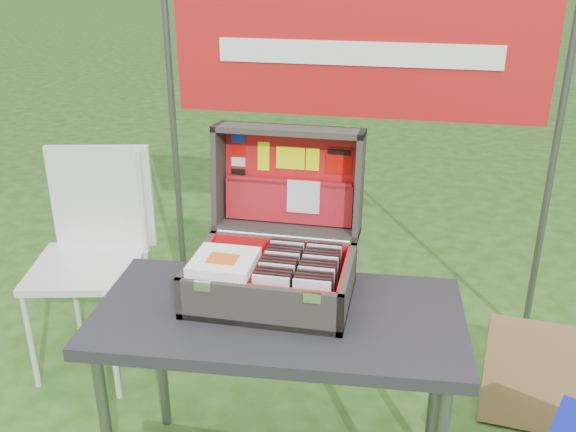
% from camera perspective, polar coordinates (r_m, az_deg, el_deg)
% --- Properties ---
extents(table, '(1.15, 0.63, 0.70)m').
position_cam_1_polar(table, '(2.17, -0.80, -16.32)').
color(table, black).
rests_on(table, ground).
extents(table_top, '(1.15, 0.63, 0.04)m').
position_cam_1_polar(table_top, '(1.98, -0.85, -8.92)').
color(table_top, black).
rests_on(table_top, ground).
extents(table_leg_bl, '(0.04, 0.04, 0.66)m').
position_cam_1_polar(table_leg_bl, '(2.48, -11.25, -11.74)').
color(table_leg_bl, '#59595B').
rests_on(table_leg_bl, ground).
extents(table_leg_br, '(0.04, 0.04, 0.66)m').
position_cam_1_polar(table_leg_br, '(2.33, 12.94, -14.52)').
color(table_leg_br, '#59595B').
rests_on(table_leg_br, ground).
extents(suitcase, '(0.50, 0.51, 0.48)m').
position_cam_1_polar(suitcase, '(1.97, -1.19, -0.46)').
color(suitcase, '#4C463D').
rests_on(suitcase, table).
extents(suitcase_base_bottom, '(0.50, 0.35, 0.02)m').
position_cam_1_polar(suitcase_base_bottom, '(2.03, -1.52, -7.08)').
color(suitcase_base_bottom, '#4C463D').
rests_on(suitcase_base_bottom, table_top).
extents(suitcase_base_wall_front, '(0.50, 0.02, 0.13)m').
position_cam_1_polar(suitcase_base_wall_front, '(1.86, -2.71, -8.11)').
color(suitcase_base_wall_front, '#4C463D').
rests_on(suitcase_base_wall_front, table_top).
extents(suitcase_base_wall_back, '(0.50, 0.02, 0.13)m').
position_cam_1_polar(suitcase_base_wall_back, '(2.14, -0.52, -3.57)').
color(suitcase_base_wall_back, '#4C463D').
rests_on(suitcase_base_wall_back, table_top).
extents(suitcase_base_wall_left, '(0.02, 0.35, 0.13)m').
position_cam_1_polar(suitcase_base_wall_left, '(2.06, -8.02, -4.98)').
color(suitcase_base_wall_left, '#4C463D').
rests_on(suitcase_base_wall_left, table_top).
extents(suitcase_base_wall_right, '(0.02, 0.35, 0.13)m').
position_cam_1_polar(suitcase_base_wall_right, '(1.96, 5.29, -6.33)').
color(suitcase_base_wall_right, '#4C463D').
rests_on(suitcase_base_wall_right, table_top).
extents(suitcase_liner_floor, '(0.46, 0.31, 0.01)m').
position_cam_1_polar(suitcase_liner_floor, '(2.02, -1.52, -6.77)').
color(suitcase_liner_floor, red).
rests_on(suitcase_liner_floor, suitcase_base_bottom).
extents(suitcase_latch_left, '(0.05, 0.01, 0.03)m').
position_cam_1_polar(suitcase_latch_left, '(1.86, -7.60, -6.20)').
color(suitcase_latch_left, silver).
rests_on(suitcase_latch_left, suitcase_base_wall_front).
extents(suitcase_latch_right, '(0.05, 0.01, 0.03)m').
position_cam_1_polar(suitcase_latch_right, '(1.79, 2.16, -7.26)').
color(suitcase_latch_right, silver).
rests_on(suitcase_latch_right, suitcase_base_wall_front).
extents(suitcase_hinge, '(0.45, 0.02, 0.02)m').
position_cam_1_polar(suitcase_hinge, '(2.12, -0.47, -1.86)').
color(suitcase_hinge, silver).
rests_on(suitcase_hinge, suitcase_base_wall_back).
extents(suitcase_lid_back, '(0.50, 0.05, 0.35)m').
position_cam_1_polar(suitcase_lid_back, '(2.19, 0.28, 3.56)').
color(suitcase_lid_back, '#4C463D').
rests_on(suitcase_lid_back, suitcase_base_wall_back).
extents(suitcase_lid_rim_far, '(0.50, 0.13, 0.03)m').
position_cam_1_polar(suitcase_lid_rim_far, '(2.10, 0.07, 7.63)').
color(suitcase_lid_rim_far, '#4C463D').
rests_on(suitcase_lid_rim_far, suitcase_lid_back).
extents(suitcase_lid_rim_near, '(0.50, 0.13, 0.03)m').
position_cam_1_polar(suitcase_lid_rim_near, '(2.18, -0.11, -1.06)').
color(suitcase_lid_rim_near, '#4C463D').
rests_on(suitcase_lid_rim_near, suitcase_lid_back).
extents(suitcase_lid_rim_left, '(0.02, 0.17, 0.37)m').
position_cam_1_polar(suitcase_lid_rim_left, '(2.19, -6.14, 3.61)').
color(suitcase_lid_rim_left, '#4C463D').
rests_on(suitcase_lid_rim_left, suitcase_lid_back).
extents(suitcase_lid_rim_right, '(0.02, 0.17, 0.37)m').
position_cam_1_polar(suitcase_lid_rim_right, '(2.10, 6.36, 2.74)').
color(suitcase_lid_rim_right, '#4C463D').
rests_on(suitcase_lid_rim_right, suitcase_lid_back).
extents(suitcase_lid_liner, '(0.45, 0.04, 0.31)m').
position_cam_1_polar(suitcase_lid_liner, '(2.18, 0.21, 3.48)').
color(suitcase_lid_liner, red).
rests_on(suitcase_lid_liner, suitcase_lid_back).
extents(suitcase_liner_wall_front, '(0.46, 0.01, 0.11)m').
position_cam_1_polar(suitcase_liner_wall_front, '(1.86, -2.62, -7.65)').
color(suitcase_liner_wall_front, red).
rests_on(suitcase_liner_wall_front, suitcase_base_bottom).
extents(suitcase_liner_wall_back, '(0.46, 0.01, 0.11)m').
position_cam_1_polar(suitcase_liner_wall_back, '(2.13, -0.60, -3.49)').
color(suitcase_liner_wall_back, red).
rests_on(suitcase_liner_wall_back, suitcase_base_bottom).
extents(suitcase_liner_wall_left, '(0.01, 0.31, 0.11)m').
position_cam_1_polar(suitcase_liner_wall_left, '(2.05, -7.70, -4.78)').
color(suitcase_liner_wall_left, red).
rests_on(suitcase_liner_wall_left, suitcase_base_bottom).
extents(suitcase_liner_wall_right, '(0.01, 0.31, 0.11)m').
position_cam_1_polar(suitcase_liner_wall_right, '(1.96, 4.93, -6.05)').
color(suitcase_liner_wall_right, red).
rests_on(suitcase_liner_wall_right, suitcase_base_bottom).
extents(suitcase_lid_pocket, '(0.44, 0.05, 0.14)m').
position_cam_1_polar(suitcase_lid_pocket, '(2.18, 0.07, 1.28)').
color(suitcase_lid_pocket, maroon).
rests_on(suitcase_lid_pocket, suitcase_lid_liner).
extents(suitcase_pocket_edge, '(0.43, 0.02, 0.02)m').
position_cam_1_polar(suitcase_pocket_edge, '(2.15, 0.08, 3.04)').
color(suitcase_pocket_edge, maroon).
rests_on(suitcase_pocket_edge, suitcase_lid_pocket).
extents(suitcase_pocket_cd, '(0.11, 0.02, 0.11)m').
position_cam_1_polar(suitcase_pocket_cd, '(2.14, 1.38, 1.72)').
color(suitcase_pocket_cd, silver).
rests_on(suitcase_pocket_cd, suitcase_lid_pocket).
extents(lid_sticker_cc_a, '(0.05, 0.01, 0.03)m').
position_cam_1_polar(lid_sticker_cc_a, '(2.18, -4.45, 6.87)').
color(lid_sticker_cc_a, '#1933B2').
rests_on(lid_sticker_cc_a, suitcase_lid_liner).
extents(lid_sticker_cc_b, '(0.05, 0.01, 0.03)m').
position_cam_1_polar(lid_sticker_cc_b, '(2.19, -4.45, 5.85)').
color(lid_sticker_cc_b, '#C90A04').
rests_on(lid_sticker_cc_b, suitcase_lid_liner).
extents(lid_sticker_cc_c, '(0.05, 0.01, 0.03)m').
position_cam_1_polar(lid_sticker_cc_c, '(2.20, -4.44, 4.83)').
color(lid_sticker_cc_c, white).
rests_on(lid_sticker_cc_c, suitcase_lid_liner).
extents(lid_sticker_cc_d, '(0.05, 0.01, 0.03)m').
position_cam_1_polar(lid_sticker_cc_d, '(2.21, -4.44, 3.81)').
color(lid_sticker_cc_d, black).
rests_on(lid_sticker_cc_d, suitcase_lid_liner).
extents(lid_card_neon_tall, '(0.04, 0.01, 0.10)m').
position_cam_1_polar(lid_card_neon_tall, '(2.17, -2.19, 5.33)').
color(lid_card_neon_tall, '#E2FC02').
rests_on(lid_card_neon_tall, suitcase_lid_liner).
extents(lid_card_neon_main, '(0.10, 0.01, 0.08)m').
position_cam_1_polar(lid_card_neon_main, '(2.15, 0.22, 5.18)').
color(lid_card_neon_main, '#E2FC02').
rests_on(lid_card_neon_main, suitcase_lid_liner).
extents(lid_card_neon_small, '(0.04, 0.01, 0.08)m').
position_cam_1_polar(lid_card_neon_small, '(2.14, 2.20, 5.06)').
color(lid_card_neon_small, '#E2FC02').
rests_on(lid_card_neon_small, suitcase_lid_liner).
extents(lid_sticker_band, '(0.09, 0.01, 0.09)m').
position_cam_1_polar(lid_sticker_band, '(2.13, 4.56, 4.90)').
color(lid_sticker_band, '#C90A04').
rests_on(lid_sticker_band, suitcase_lid_liner).
extents(lid_sticker_band_bar, '(0.08, 0.00, 0.02)m').
position_cam_1_polar(lid_sticker_band_bar, '(2.12, 4.59, 5.68)').
color(lid_sticker_band_bar, black).
rests_on(lid_sticker_band_bar, suitcase_lid_liner).
extents(cd_left_0, '(0.11, 0.01, 0.13)m').
position_cam_1_polar(cd_left_0, '(1.87, -1.53, -7.10)').
color(cd_left_0, silver).
rests_on(cd_left_0, suitcase_liner_floor).
extents(cd_left_1, '(0.11, 0.01, 0.13)m').
position_cam_1_polar(cd_left_1, '(1.89, -1.40, -6.80)').
color(cd_left_1, black).
rests_on(cd_left_1, suitcase_liner_floor).
extents(cd_left_2, '(0.11, 0.01, 0.13)m').
position_cam_1_polar(cd_left_2, '(1.90, -1.27, -6.52)').
color(cd_left_2, black).
rests_on(cd_left_2, suitcase_liner_floor).
extents(cd_left_3, '(0.11, 0.01, 0.13)m').
position_cam_1_polar(cd_left_3, '(1.92, -1.14, -6.24)').
color(cd_left_3, black).
rests_on(cd_left_3, suitcase_liner_floor).
extents(cd_left_4, '(0.11, 0.01, 0.13)m').
position_cam_1_polar(cd_left_4, '(1.93, -1.01, -5.96)').
color(cd_left_4, silver).
rests_on(cd_left_4, suitcase_liner_floor).
extents(cd_left_5, '(0.11, 0.01, 0.13)m').
position_cam_1_polar(cd_left_5, '(1.95, -0.89, -5.69)').
color(cd_left_5, black).
rests_on(cd_left_5, suitcase_liner_floor).
extents(cd_left_6, '(0.11, 0.01, 0.13)m').
position_cam_1_polar(cd_left_6, '(1.97, -0.76, -5.42)').
color(cd_left_6, black).
rests_on(cd_left_6, suitcase_liner_floor).
extents(cd_left_7, '(0.11, 0.01, 0.13)m').
position_cam_1_polar(cd_left_7, '(1.98, -0.64, -5.16)').
color(cd_left_7, black).
rests_on(cd_left_7, suitcase_liner_floor).
extents(cd_left_8, '(0.11, 0.01, 0.13)m').
position_cam_1_polar(cd_left_8, '(2.00, -0.52, -4.90)').
color(cd_left_8, silver).
rests_on(cd_left_8, suitcase_liner_floor).
extents(cd_left_9, '(0.11, 0.01, 0.13)m').
position_cam_1_polar(cd_left_9, '(2.02, -0.41, -4.65)').
color(cd_left_9, black).
rests_on(cd_left_9, suitcase_liner_floor).
extents(cd_left_10, '(0.11, 0.01, 0.13)m').
position_cam_1_polar(cd_left_10, '(2.04, -0.29, -4.40)').
color(cd_left_10, black).
rests_on(cd_left_10, suitcase_liner_floor).
extents(cd_left_11, '(0.11, 0.01, 0.13)m').
position_cam_1_polar(cd_left_11, '(2.05, -0.18, -4.15)').
color(cd_left_11, black).
rests_on(cd_left_11, suitcase_liner_floor).
extents(cd_left_12, '(0.11, 0.01, 0.13)m').
position_cam_1_polar(cd_left_12, '(2.07, -0.07, -3.91)').
color(cd_left_12, silver).
rests_on(cd_left_12, suitcase_liner_floor).
extents(cd_left_13, '(0.11, 0.01, 0.13)m').
position_cam_1_polar(cd_left_13, '(2.09, 0.04, -3.67)').
color(cd_left_13, black).
rests_on(cd_left_13, suitcase_liner_floor).
extents(cd_right_0, '(0.11, 0.01, 0.13)m').
position_cam_1_polar(cd_right_0, '(1.85, 2.11, -7.47)').
color(cd_right_0, silver).
rests_on(cd_right_0, suitcase_liner_floor).
extents(cd_right_1, '(0.11, 0.01, 0.13)m').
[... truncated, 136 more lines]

